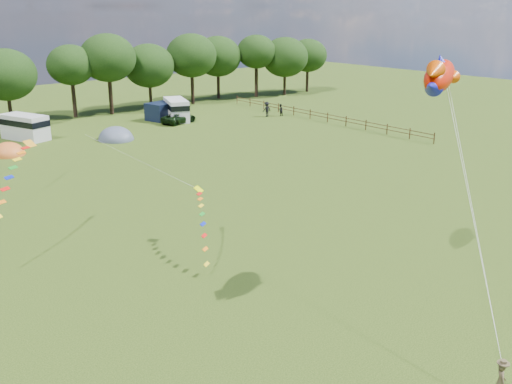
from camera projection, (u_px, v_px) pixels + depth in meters
ground_plane at (368, 317)px, 25.99m from camera, size 180.00×180.00×0.00m
tree_line at (38, 69)px, 67.51m from camera, size 102.98×10.98×10.27m
fence at (319, 115)px, 70.43m from camera, size 0.12×33.12×1.20m
car_d at (179, 118)px, 68.86m from camera, size 5.09×3.24×1.28m
campervan_c at (25, 126)px, 60.23m from camera, size 3.97×5.81×2.63m
campervan_d at (176, 109)px, 70.38m from camera, size 4.03×5.82×2.63m
tent_orange at (9, 155)px, 54.27m from camera, size 3.10×3.39×2.42m
tent_greyblue at (116, 140)px, 60.47m from camera, size 3.75×4.11×2.79m
awning_navy at (162, 111)px, 70.71m from camera, size 3.99×3.52×2.14m
kite_flyer at (501, 382)px, 20.33m from camera, size 0.64×0.64×1.50m
fish_kite at (438, 77)px, 26.49m from camera, size 3.92×2.47×2.06m
streamer_kite_b at (15, 172)px, 31.76m from camera, size 4.31×4.60×3.80m
streamer_kite_c at (202, 213)px, 32.07m from camera, size 3.10×4.83×2.77m
walker_a at (280, 110)px, 73.30m from camera, size 0.79×0.52×1.55m
walker_b at (267, 109)px, 72.83m from camera, size 1.24×0.58×1.91m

